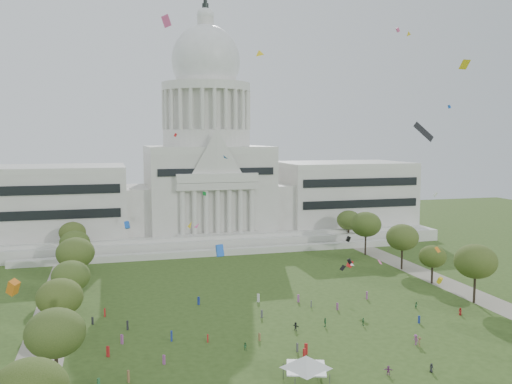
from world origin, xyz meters
TOP-DOWN VIEW (x-y plane):
  - ground at (0.00, 0.00)m, footprint 400.00×400.00m
  - capitol at (0.00, 113.59)m, footprint 160.00×64.50m
  - path_left at (-48.00, 30.00)m, footprint 8.00×160.00m
  - path_right at (48.00, 30.00)m, footprint 8.00×160.00m
  - row_tree_l_1 at (-44.07, -2.96)m, footprint 8.86×8.86m
  - row_tree_l_2 at (-45.04, 17.30)m, footprint 8.42×8.42m
  - row_tree_r_2 at (44.17, 17.44)m, footprint 9.55×9.55m
  - row_tree_l_3 at (-44.09, 33.92)m, footprint 8.12×8.12m
  - row_tree_r_3 at (44.40, 34.48)m, footprint 7.01×7.01m
  - row_tree_l_4 at (-44.08, 52.42)m, footprint 9.29×9.29m
  - row_tree_r_4 at (44.76, 50.04)m, footprint 9.19×9.19m
  - row_tree_l_5 at (-45.22, 71.01)m, footprint 8.33×8.33m
  - row_tree_r_5 at (43.49, 70.19)m, footprint 9.82×9.82m
  - row_tree_l_6 at (-46.87, 89.14)m, footprint 8.19×8.19m
  - row_tree_r_6 at (45.96, 88.13)m, footprint 8.42×8.42m
  - event_tent at (-7.44, -10.73)m, footprint 10.48×10.48m
  - person_0 at (35.69, 10.80)m, footprint 0.86×0.95m
  - person_2 at (29.17, 17.25)m, footprint 0.83×0.63m
  - person_3 at (17.46, -1.27)m, footprint 0.92×1.38m
  - person_4 at (5.20, 11.95)m, footprint 0.83×1.19m
  - person_5 at (-1.21, 11.45)m, footprint 1.32×1.65m
  - person_6 at (13.55, -12.22)m, footprint 0.75×0.87m
  - person_7 at (-4.46, -9.06)m, footprint 0.75×0.70m
  - person_8 at (-13.19, 4.61)m, footprint 0.80×0.66m
  - person_9 at (17.78, -2.11)m, footprint 1.11×1.25m
  - person_10 at (12.86, 10.53)m, footprint 0.73×1.04m
  - person_11 at (6.36, -11.25)m, footprint 1.51×1.15m
  - distant_crowd at (-14.65, 14.82)m, footprint 64.60×36.92m
  - kite_swarm at (0.08, 10.20)m, footprint 88.06×101.66m

SIDE VIEW (x-z plane):
  - ground at x=0.00m, z-range 0.00..0.00m
  - path_left at x=-48.00m, z-range 0.00..0.04m
  - path_right at x=48.00m, z-range 0.00..0.04m
  - person_8 at x=-13.19m, z-range 0.00..1.42m
  - person_6 at x=13.55m, z-range 0.00..1.50m
  - person_2 at x=29.17m, z-range 0.00..1.51m
  - person_11 at x=6.36m, z-range 0.00..1.53m
  - person_10 at x=12.86m, z-range 0.00..1.61m
  - person_0 at x=35.69m, z-range 0.00..1.62m
  - person_7 at x=-4.46m, z-range 0.00..1.67m
  - person_5 at x=-1.21m, z-range 0.00..1.68m
  - person_9 at x=17.78m, z-range 0.00..1.74m
  - distant_crowd at x=-14.65m, z-range -0.09..1.84m
  - person_4 at x=5.20m, z-range 0.00..1.84m
  - person_3 at x=17.46m, z-range 0.00..1.96m
  - event_tent at x=-7.44m, z-range 1.28..5.91m
  - row_tree_r_3 at x=44.40m, z-range 2.09..12.07m
  - row_tree_l_3 at x=-44.09m, z-range 2.43..13.98m
  - row_tree_l_6 at x=-46.87m, z-range 2.45..14.09m
  - row_tree_l_5 at x=-45.22m, z-range 2.49..14.34m
  - row_tree_r_6 at x=45.96m, z-range 2.52..14.49m
  - row_tree_l_2 at x=-45.04m, z-range 2.52..14.49m
  - row_tree_l_1 at x=-44.07m, z-range 2.65..15.25m
  - row_tree_r_4 at x=44.76m, z-range 2.76..15.82m
  - row_tree_l_4 at x=-44.08m, z-range 2.79..16.00m
  - row_tree_r_2 at x=44.17m, z-range 2.87..16.45m
  - row_tree_r_5 at x=43.49m, z-range 2.95..16.91m
  - capitol at x=0.00m, z-range -23.35..67.95m
  - kite_swarm at x=0.08m, z-range -9.12..55.55m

